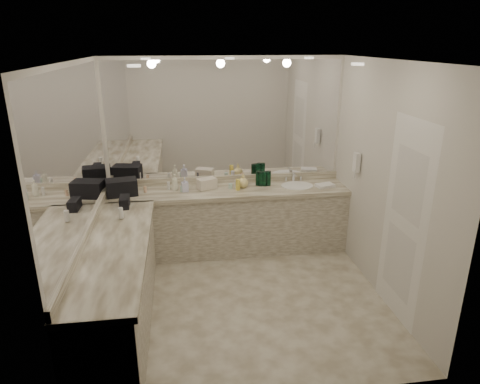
{
  "coord_description": "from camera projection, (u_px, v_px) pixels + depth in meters",
  "views": [
    {
      "loc": [
        -0.6,
        -4.18,
        2.77
      ],
      "look_at": [
        0.05,
        0.4,
        1.14
      ],
      "focal_mm": 32.0,
      "sensor_mm": 36.0,
      "label": 1
    }
  ],
  "objects": [
    {
      "name": "hand_towel",
      "position": [
        325.0,
        185.0,
        5.81
      ],
      "size": [
        0.27,
        0.21,
        0.04
      ],
      "primitive_type": "cube",
      "rotation": [
        0.0,
        0.0,
        0.24
      ],
      "color": "white",
      "rests_on": "vanity_back_top"
    },
    {
      "name": "black_bag_spill",
      "position": [
        125.0,
        202.0,
        5.09
      ],
      "size": [
        0.12,
        0.25,
        0.13
      ],
      "primitive_type": "cube",
      "rotation": [
        0.0,
        0.0,
        0.04
      ],
      "color": "black",
      "rests_on": "vanity_left_top"
    },
    {
      "name": "amenity_bottle_1",
      "position": [
        169.0,
        186.0,
        5.69
      ],
      "size": [
        0.04,
        0.04,
        0.11
      ],
      "primitive_type": "cylinder",
      "color": "white",
      "rests_on": "vanity_back_top"
    },
    {
      "name": "door",
      "position": [
        404.0,
        222.0,
        4.3
      ],
      "size": [
        0.02,
        0.82,
        2.1
      ],
      "primitive_type": "cube",
      "color": "white",
      "rests_on": "wall_right"
    },
    {
      "name": "wall_back",
      "position": [
        226.0,
        155.0,
        5.87
      ],
      "size": [
        3.2,
        0.02,
        2.6
      ],
      "primitive_type": "cube",
      "color": "beige",
      "rests_on": "floor"
    },
    {
      "name": "amenity_bottle_5",
      "position": [
        182.0,
        189.0,
        5.62
      ],
      "size": [
        0.05,
        0.05,
        0.08
      ],
      "primitive_type": "cylinder",
      "color": "silver",
      "rests_on": "vanity_back_top"
    },
    {
      "name": "soap_bottle_a",
      "position": [
        175.0,
        182.0,
        5.66
      ],
      "size": [
        0.1,
        0.1,
        0.22
      ],
      "primitive_type": "imported",
      "rotation": [
        0.0,
        0.0,
        0.22
      ],
      "color": "white",
      "rests_on": "vanity_back_top"
    },
    {
      "name": "black_toiletry_bag",
      "position": [
        122.0,
        187.0,
        5.47
      ],
      "size": [
        0.42,
        0.31,
        0.22
      ],
      "primitive_type": "cube",
      "rotation": [
        0.0,
        0.0,
        0.18
      ],
      "color": "black",
      "rests_on": "vanity_back_top"
    },
    {
      "name": "sink",
      "position": [
        297.0,
        186.0,
        5.85
      ],
      "size": [
        0.44,
        0.44,
        0.03
      ],
      "primitive_type": "cylinder",
      "color": "white",
      "rests_on": "vanity_back_top"
    },
    {
      "name": "ceiling",
      "position": [
        241.0,
        61.0,
        4.04
      ],
      "size": [
        3.2,
        3.2,
        0.0
      ],
      "primitive_type": "plane",
      "color": "white",
      "rests_on": "floor"
    },
    {
      "name": "amenity_bottle_0",
      "position": [
        237.0,
        184.0,
        5.79
      ],
      "size": [
        0.06,
        0.06,
        0.1
      ],
      "primitive_type": "cylinder",
      "color": "silver",
      "rests_on": "vanity_back_top"
    },
    {
      "name": "faucet",
      "position": [
        293.0,
        177.0,
        6.03
      ],
      "size": [
        0.24,
        0.16,
        0.14
      ],
      "primitive_type": "cube",
      "color": "silver",
      "rests_on": "vanity_back_top"
    },
    {
      "name": "wall_right",
      "position": [
        385.0,
        183.0,
        4.69
      ],
      "size": [
        0.02,
        3.0,
        2.6
      ],
      "primitive_type": "cube",
      "color": "beige",
      "rests_on": "floor"
    },
    {
      "name": "backsplash_back",
      "position": [
        226.0,
        179.0,
        5.97
      ],
      "size": [
        3.2,
        0.04,
        0.1
      ],
      "primitive_type": "cube",
      "color": "beige",
      "rests_on": "vanity_back_top"
    },
    {
      "name": "green_bottle_1",
      "position": [
        268.0,
        178.0,
        5.84
      ],
      "size": [
        0.07,
        0.07,
        0.2
      ],
      "primitive_type": "cylinder",
      "color": "#0D4427",
      "rests_on": "vanity_back_top"
    },
    {
      "name": "wall_left",
      "position": [
        83.0,
        198.0,
        4.26
      ],
      "size": [
        0.02,
        3.0,
        2.6
      ],
      "primitive_type": "cube",
      "color": "beige",
      "rests_on": "floor"
    },
    {
      "name": "green_bottle_2",
      "position": [
        261.0,
        179.0,
        5.82
      ],
      "size": [
        0.06,
        0.06,
        0.19
      ],
      "primitive_type": "cylinder",
      "color": "#0D4427",
      "rests_on": "vanity_back_top"
    },
    {
      "name": "amenity_bottle_4",
      "position": [
        230.0,
        186.0,
        5.75
      ],
      "size": [
        0.05,
        0.05,
        0.06
      ],
      "primitive_type": "cylinder",
      "color": "silver",
      "rests_on": "vanity_back_top"
    },
    {
      "name": "vanity_back_base",
      "position": [
        229.0,
        222.0,
        5.89
      ],
      "size": [
        3.2,
        0.6,
        0.84
      ],
      "primitive_type": "cube",
      "color": "beige",
      "rests_on": "floor"
    },
    {
      "name": "amenity_bottle_3",
      "position": [
        136.0,
        189.0,
        5.57
      ],
      "size": [
        0.04,
        0.04,
        0.12
      ],
      "primitive_type": "cylinder",
      "color": "white",
      "rests_on": "vanity_back_top"
    },
    {
      "name": "green_bottle_3",
      "position": [
        265.0,
        179.0,
        5.83
      ],
      "size": [
        0.07,
        0.07,
        0.2
      ],
      "primitive_type": "cylinder",
      "color": "#0D4427",
      "rests_on": "vanity_back_top"
    },
    {
      "name": "soap_bottle_b",
      "position": [
        185.0,
        185.0,
        5.61
      ],
      "size": [
        0.1,
        0.1,
        0.19
      ],
      "primitive_type": "imported",
      "rotation": [
        0.0,
        0.0,
        0.17
      ],
      "color": "silver",
      "rests_on": "vanity_back_top"
    },
    {
      "name": "backsplash_left",
      "position": [
        89.0,
        229.0,
        4.38
      ],
      "size": [
        0.04,
        3.0,
        0.1
      ],
      "primitive_type": "cube",
      "color": "beige",
      "rests_on": "vanity_left_top"
    },
    {
      "name": "floor",
      "position": [
        241.0,
        297.0,
        4.91
      ],
      "size": [
        3.2,
        3.2,
        0.0
      ],
      "primitive_type": "plane",
      "color": "beige",
      "rests_on": "ground"
    },
    {
      "name": "amenity_bottle_8",
      "position": [
        200.0,
        185.0,
        5.73
      ],
      "size": [
        0.05,
        0.05,
        0.1
      ],
      "primitive_type": "cylinder",
      "color": "#3F3F4C",
      "rests_on": "vanity_back_top"
    },
    {
      "name": "amenity_bottle_7",
      "position": [
        145.0,
        189.0,
        5.6
      ],
      "size": [
        0.04,
        0.04,
        0.08
      ],
      "primitive_type": "cylinder",
      "color": "#E0B28C",
      "rests_on": "vanity_back_top"
    },
    {
      "name": "amenity_bottle_6",
      "position": [
        246.0,
        183.0,
        5.85
      ],
      "size": [
        0.06,
        0.06,
        0.07
      ],
      "primitive_type": "cylinder",
      "color": "#E0B28C",
      "rests_on": "vanity_back_top"
    },
    {
      "name": "lotion_left",
      "position": [
        121.0,
        214.0,
        4.75
      ],
      "size": [
        0.05,
        0.05,
        0.12
      ],
      "primitive_type": "cylinder",
      "color": "white",
      "rests_on": "vanity_left_top"
    },
    {
      "name": "soap_bottle_c",
      "position": [
        243.0,
        181.0,
        5.76
      ],
      "size": [
        0.16,
        0.16,
        0.19
      ],
      "primitive_type": "imported",
      "rotation": [
        0.0,
        0.0,
        -0.11
      ],
      "color": "#E3D083",
      "rests_on": "vanity_back_top"
    },
    {
      "name": "vanity_left_top",
      "position": [
        115.0,
        248.0,
        4.17
      ],
      "size": [
        0.64,
        2.42,
        0.06
      ],
      "primitive_type": "cube",
      "color": "beige",
      "rests_on": "vanity_left_base"
    },
    {
      "name": "mirror_back",
      "position": [
        225.0,
        120.0,
        5.7
      ],
      "size": [
        3.12,
        0.01,
        1.55
      ],
      "primitive_type": "cube",
      "color": "white",
      "rests_on": "wall_back"
    },
    {
      "name": "cream_cosmetic_case",
      "position": [
        207.0,
        184.0,
        5.72
      ],
      "size": [
        0.28,
        0.23,
        0.14
      ],
      "primitive_type": "cube",
      "rotation": [
        0.0,
        0.0,
        0.38
      ],
      "color": "beige",
      "rests_on": "vanity_back_top"
    },
    {
      "name": "vanity_left_base",
      "position": [
        118.0,
        288.0,
        4.32
      ],
      "size": [
        0.6,
        2.4,
        0.84
      ],
      "primitive_type": "cube",
      "color": "beige",
      "rests_on": "floor"
    },
    {
      "name": "vanity_back_top",
      "position": [
        228.0,
        191.0,
        5.73
      ],
      "size": [
        3.2,
        0.64,
        0.06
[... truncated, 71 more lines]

